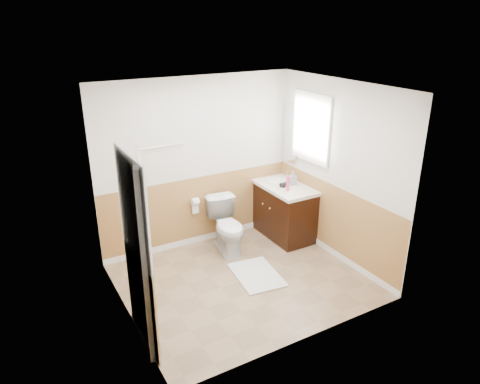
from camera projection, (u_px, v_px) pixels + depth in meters
floor at (243, 281)px, 5.81m from camera, size 3.00×3.00×0.00m
ceiling at (243, 88)px, 4.89m from camera, size 3.00×3.00×0.00m
wall_back at (198, 164)px, 6.40m from camera, size 3.00×0.00×3.00m
wall_front at (310, 235)px, 4.30m from camera, size 3.00×0.00×3.00m
wall_left at (120, 219)px, 4.66m from camera, size 0.00×3.00×3.00m
wall_right at (338, 172)px, 6.05m from camera, size 0.00×3.00×3.00m
wainscot_back at (200, 211)px, 6.67m from camera, size 3.00×0.00×3.00m
wainscot_front at (305, 299)px, 4.59m from camera, size 3.00×0.00×3.00m
wainscot_left at (128, 279)px, 4.94m from camera, size 0.00×2.60×2.60m
wainscot_right at (333, 222)px, 6.32m from camera, size 0.00×2.60×2.60m
toilet at (228, 226)px, 6.44m from camera, size 0.53×0.81×0.78m
bath_mat at (257, 275)px, 5.93m from camera, size 0.65×0.86×0.02m
vanity_cabinet at (282, 211)px, 6.92m from camera, size 0.55×1.10×0.80m
vanity_knob_left at (270, 208)px, 6.65m from camera, size 0.03×0.03×0.03m
vanity_knob_right at (263, 204)px, 6.81m from camera, size 0.03×0.03×0.03m
countertop at (283, 186)px, 6.76m from camera, size 0.60×1.15×0.05m
sink_basin at (278, 181)px, 6.87m from camera, size 0.36×0.36×0.02m
faucet at (287, 175)px, 6.93m from camera, size 0.02×0.02×0.14m
lotion_bottle at (288, 184)px, 6.46m from camera, size 0.05×0.05×0.22m
soap_dispenser at (293, 178)px, 6.71m from camera, size 0.11×0.11×0.21m
hair_dryer_body at (284, 184)px, 6.64m from camera, size 0.14×0.07×0.07m
hair_dryer_handle at (284, 187)px, 6.61m from camera, size 0.03×0.03×0.07m
mirror_panel at (290, 134)px, 6.81m from camera, size 0.02×0.35×0.90m
window_frame at (311, 128)px, 6.32m from camera, size 0.04×0.80×1.00m
window_glass at (312, 128)px, 6.33m from camera, size 0.01×0.70×0.90m
door at (145, 254)px, 4.43m from camera, size 0.29×0.78×2.04m
door_frame at (137, 255)px, 4.39m from camera, size 0.02×0.92×2.10m
door_knob at (141, 245)px, 4.75m from camera, size 0.06×0.06×0.06m
towel_bar at (162, 146)px, 5.98m from camera, size 0.62×0.02×0.02m
tp_holder_bar at (195, 202)px, 6.50m from camera, size 0.14×0.02×0.02m
tp_roll at (195, 202)px, 6.50m from camera, size 0.10×0.11×0.11m
tp_sheet at (196, 208)px, 6.54m from camera, size 0.10×0.01×0.16m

